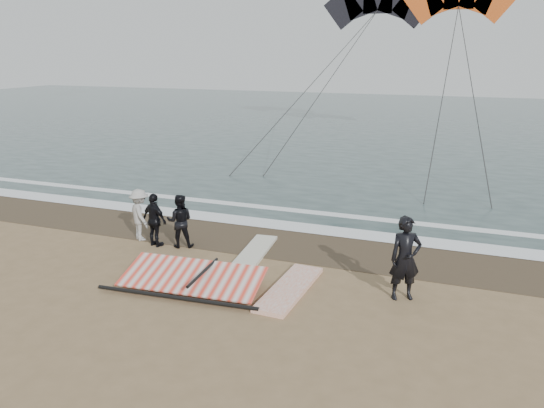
{
  "coord_description": "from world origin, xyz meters",
  "views": [
    {
      "loc": [
        4.18,
        -9.39,
        5.45
      ],
      "look_at": [
        -0.43,
        3.0,
        1.6
      ],
      "focal_mm": 35.0,
      "sensor_mm": 36.0,
      "label": 1
    }
  ],
  "objects": [
    {
      "name": "man_main",
      "position": [
        3.13,
        1.98,
        0.97
      ],
      "size": [
        0.84,
        0.73,
        1.95
      ],
      "primitive_type": "imported",
      "rotation": [
        0.0,
        0.0,
        0.46
      ],
      "color": "black",
      "rests_on": "ground"
    },
    {
      "name": "trio_cluster",
      "position": [
        -4.05,
        3.11,
        0.78
      ],
      "size": [
        2.43,
        1.15,
        1.56
      ],
      "color": "black",
      "rests_on": "ground"
    },
    {
      "name": "sea",
      "position": [
        0.0,
        33.0,
        0.01
      ],
      "size": [
        120.0,
        54.0,
        0.02
      ],
      "primitive_type": "cube",
      "color": "#233838",
      "rests_on": "ground"
    },
    {
      "name": "kite_red",
      "position": [
        2.98,
        23.71,
        8.09
      ],
      "size": [
        7.0,
        7.04,
        15.89
      ],
      "color": "#DF561A",
      "rests_on": "ground"
    },
    {
      "name": "board_cream",
      "position": [
        -1.09,
        3.43,
        0.05
      ],
      "size": [
        0.86,
        2.45,
        0.1
      ],
      "primitive_type": "cube",
      "rotation": [
        0.0,
        0.0,
        0.09
      ],
      "color": "beige",
      "rests_on": "ground"
    },
    {
      "name": "foam_near",
      "position": [
        0.0,
        5.9,
        0.03
      ],
      "size": [
        120.0,
        0.9,
        0.01
      ],
      "primitive_type": "cube",
      "color": "white",
      "rests_on": "sea"
    },
    {
      "name": "wet_sand",
      "position": [
        0.0,
        4.5,
        0.01
      ],
      "size": [
        120.0,
        2.8,
        0.01
      ],
      "primitive_type": "cube",
      "color": "#4C3D2B",
      "rests_on": "ground"
    },
    {
      "name": "kite_dark",
      "position": [
        -2.22,
        27.49,
        8.11
      ],
      "size": [
        8.24,
        8.13,
        18.2
      ],
      "color": "black",
      "rests_on": "ground"
    },
    {
      "name": "sail_rig",
      "position": [
        -1.7,
        0.92,
        0.19
      ],
      "size": [
        3.94,
        1.91,
        0.49
      ],
      "color": "black",
      "rests_on": "ground"
    },
    {
      "name": "board_white",
      "position": [
        0.59,
        1.44,
        0.05
      ],
      "size": [
        0.89,
        2.74,
        0.11
      ],
      "primitive_type": "cube",
      "rotation": [
        0.0,
        0.0,
        -0.05
      ],
      "color": "white",
      "rests_on": "ground"
    },
    {
      "name": "ground",
      "position": [
        0.0,
        0.0,
        0.0
      ],
      "size": [
        120.0,
        120.0,
        0.0
      ],
      "primitive_type": "plane",
      "color": "#8C704C",
      "rests_on": "ground"
    },
    {
      "name": "foam_far",
      "position": [
        0.0,
        7.6,
        0.03
      ],
      "size": [
        120.0,
        0.45,
        0.01
      ],
      "primitive_type": "cube",
      "color": "white",
      "rests_on": "sea"
    }
  ]
}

